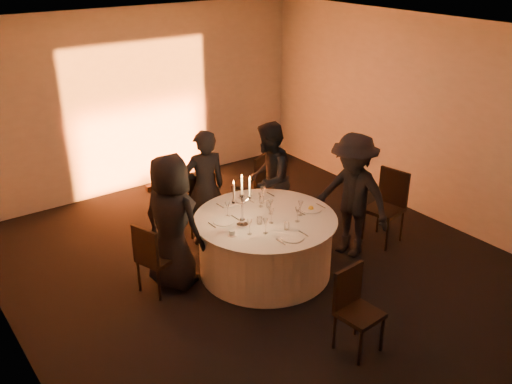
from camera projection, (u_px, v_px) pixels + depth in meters
floor at (265, 271)px, 7.42m from camera, size 7.00×7.00×0.00m
ceiling at (267, 35)px, 6.19m from camera, size 7.00×7.00×0.00m
wall_back at (139, 101)px, 9.39m from camera, size 7.00×0.00×7.00m
wall_left at (3, 233)px, 5.20m from camera, size 0.00×7.00×7.00m
wall_right at (428, 120)px, 8.41m from camera, size 0.00×7.00×7.00m
uplighter_fixture at (153, 187)px, 9.76m from camera, size 0.25×0.12×0.10m
banquet_table at (265, 245)px, 7.26m from camera, size 1.80×1.80×0.77m
chair_left at (153, 255)px, 6.77m from camera, size 0.50×0.50×0.91m
chair_back_left at (199, 200)px, 8.15m from camera, size 0.45×0.45×0.95m
chair_back_right at (255, 180)px, 8.74m from camera, size 0.58×0.58×0.98m
chair_right at (388, 202)px, 7.96m from camera, size 0.53×0.53×1.04m
chair_front at (355, 305)px, 5.85m from camera, size 0.43×0.43×0.92m
guest_left at (172, 222)px, 6.81m from camera, size 0.81×0.98×1.71m
guest_back_left at (205, 188)px, 7.80m from camera, size 0.66×0.50×1.66m
guest_back_right at (268, 179)px, 8.09m from camera, size 1.02×0.99×1.66m
guest_right at (352, 196)px, 7.50m from camera, size 0.88×1.22×1.71m
plate_left at (224, 221)px, 7.00m from camera, size 0.35×0.26×0.01m
plate_back_left at (231, 202)px, 7.50m from camera, size 0.35×0.26×0.01m
plate_back_right at (260, 197)px, 7.65m from camera, size 0.35×0.26×0.01m
plate_right at (311, 208)px, 7.31m from camera, size 0.36×0.27×0.08m
plate_front at (292, 238)px, 6.62m from camera, size 0.36×0.27×0.01m
coffee_cup at (232, 233)px, 6.68m from camera, size 0.11×0.11×0.07m
candelabra at (242, 208)px, 6.81m from camera, size 0.29×0.14×0.68m
wine_glass_a at (298, 211)px, 6.95m from camera, size 0.07×0.07×0.19m
wine_glass_b at (261, 197)px, 7.34m from camera, size 0.07×0.07×0.19m
wine_glass_c at (249, 224)px, 6.65m from camera, size 0.07×0.07×0.19m
wine_glass_d at (271, 204)px, 7.15m from camera, size 0.07×0.07×0.19m
wine_glass_e at (227, 206)px, 7.09m from camera, size 0.07×0.07×0.19m
wine_glass_f at (271, 213)px, 6.92m from camera, size 0.07×0.07×0.19m
wine_glass_g at (263, 191)px, 7.52m from camera, size 0.07×0.07×0.19m
wine_glass_h at (266, 223)px, 6.68m from camera, size 0.07×0.07×0.19m
wine_glass_i at (301, 205)px, 7.12m from camera, size 0.07×0.07×0.19m
tumbler_a at (287, 226)px, 6.80m from camera, size 0.07×0.07×0.09m
tumbler_b at (262, 200)px, 7.49m from camera, size 0.07×0.07×0.09m
tumbler_c at (260, 220)px, 6.94m from camera, size 0.07×0.07×0.09m
tumbler_d at (269, 204)px, 7.36m from camera, size 0.07×0.07×0.09m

